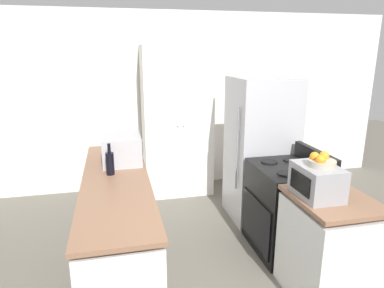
{
  "coord_description": "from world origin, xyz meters",
  "views": [
    {
      "loc": [
        -0.82,
        -1.74,
        2.05
      ],
      "look_at": [
        0.0,
        1.81,
        1.05
      ],
      "focal_mm": 32.0,
      "sensor_mm": 36.0,
      "label": 1
    }
  ],
  "objects_px": {
    "toaster_oven": "(317,181)",
    "pantry_cabinet": "(177,122)",
    "refrigerator": "(260,150)",
    "microwave": "(122,149)",
    "wine_bottle": "(110,163)",
    "fruit_bowl": "(321,161)",
    "stove": "(286,208)"
  },
  "relations": [
    {
      "from": "stove",
      "to": "toaster_oven",
      "type": "height_order",
      "value": "toaster_oven"
    },
    {
      "from": "pantry_cabinet",
      "to": "stove",
      "type": "xyz_separation_m",
      "value": [
        0.81,
        -1.78,
        -0.59
      ]
    },
    {
      "from": "wine_bottle",
      "to": "fruit_bowl",
      "type": "relative_size",
      "value": 1.42
    },
    {
      "from": "wine_bottle",
      "to": "microwave",
      "type": "bearing_deg",
      "value": 70.83
    },
    {
      "from": "toaster_oven",
      "to": "wine_bottle",
      "type": "bearing_deg",
      "value": 151.04
    },
    {
      "from": "refrigerator",
      "to": "microwave",
      "type": "height_order",
      "value": "refrigerator"
    },
    {
      "from": "fruit_bowl",
      "to": "pantry_cabinet",
      "type": "bearing_deg",
      "value": 105.15
    },
    {
      "from": "fruit_bowl",
      "to": "microwave",
      "type": "bearing_deg",
      "value": 140.15
    },
    {
      "from": "toaster_oven",
      "to": "fruit_bowl",
      "type": "height_order",
      "value": "fruit_bowl"
    },
    {
      "from": "refrigerator",
      "to": "wine_bottle",
      "type": "relative_size",
      "value": 5.79
    },
    {
      "from": "pantry_cabinet",
      "to": "toaster_oven",
      "type": "height_order",
      "value": "pantry_cabinet"
    },
    {
      "from": "pantry_cabinet",
      "to": "microwave",
      "type": "distance_m",
      "value": 1.49
    },
    {
      "from": "pantry_cabinet",
      "to": "toaster_oven",
      "type": "relative_size",
      "value": 5.33
    },
    {
      "from": "pantry_cabinet",
      "to": "stove",
      "type": "relative_size",
      "value": 1.97
    },
    {
      "from": "refrigerator",
      "to": "toaster_oven",
      "type": "bearing_deg",
      "value": -97.14
    },
    {
      "from": "refrigerator",
      "to": "wine_bottle",
      "type": "height_order",
      "value": "refrigerator"
    },
    {
      "from": "stove",
      "to": "microwave",
      "type": "relative_size",
      "value": 2.28
    },
    {
      "from": "stove",
      "to": "microwave",
      "type": "distance_m",
      "value": 1.81
    },
    {
      "from": "wine_bottle",
      "to": "toaster_oven",
      "type": "xyz_separation_m",
      "value": [
        1.6,
        -0.88,
        0.01
      ]
    },
    {
      "from": "pantry_cabinet",
      "to": "fruit_bowl",
      "type": "xyz_separation_m",
      "value": [
        0.68,
        -2.49,
        0.16
      ]
    },
    {
      "from": "stove",
      "to": "wine_bottle",
      "type": "relative_size",
      "value": 3.57
    },
    {
      "from": "microwave",
      "to": "pantry_cabinet",
      "type": "bearing_deg",
      "value": 56.95
    },
    {
      "from": "refrigerator",
      "to": "fruit_bowl",
      "type": "distance_m",
      "value": 1.54
    },
    {
      "from": "pantry_cabinet",
      "to": "stove",
      "type": "bearing_deg",
      "value": -65.56
    },
    {
      "from": "stove",
      "to": "wine_bottle",
      "type": "distance_m",
      "value": 1.84
    },
    {
      "from": "toaster_oven",
      "to": "fruit_bowl",
      "type": "bearing_deg",
      "value": -38.1
    },
    {
      "from": "toaster_oven",
      "to": "microwave",
      "type": "bearing_deg",
      "value": 140.14
    },
    {
      "from": "stove",
      "to": "toaster_oven",
      "type": "relative_size",
      "value": 2.71
    },
    {
      "from": "refrigerator",
      "to": "microwave",
      "type": "xyz_separation_m",
      "value": [
        -1.66,
        -0.24,
        0.19
      ]
    },
    {
      "from": "stove",
      "to": "pantry_cabinet",
      "type": "bearing_deg",
      "value": 114.44
    },
    {
      "from": "toaster_oven",
      "to": "pantry_cabinet",
      "type": "bearing_deg",
      "value": 104.94
    },
    {
      "from": "wine_bottle",
      "to": "stove",
      "type": "bearing_deg",
      "value": -5.96
    }
  ]
}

